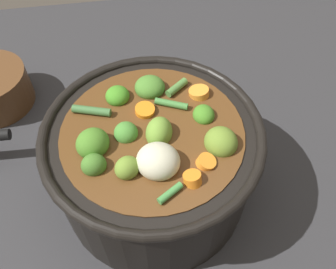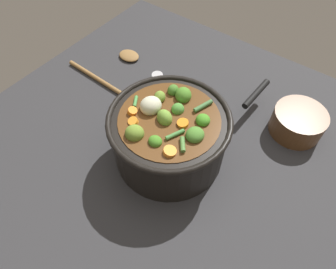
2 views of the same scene
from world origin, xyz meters
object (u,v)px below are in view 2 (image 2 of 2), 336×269
Objects in this scene: wooden_spoon at (116,65)px; salt_shaker at (158,85)px; small_saucepan at (296,121)px; cooking_pot at (169,136)px.

salt_shaker is (-0.19, 0.02, 0.04)m from wooden_spoon.
salt_shaker is at bearing 17.21° from small_saucepan.
cooking_pot is 0.22m from salt_shaker.
small_saucepan is at bearing -130.20° from cooking_pot.
cooking_pot is 0.39m from wooden_spoon.
wooden_spoon is (0.35, -0.17, -0.07)m from cooking_pot.
cooking_pot is 0.36m from small_saucepan.
cooking_pot is at bearing 135.38° from salt_shaker.
wooden_spoon is 0.58m from small_saucepan.
wooden_spoon is at bearing 9.56° from small_saucepan.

